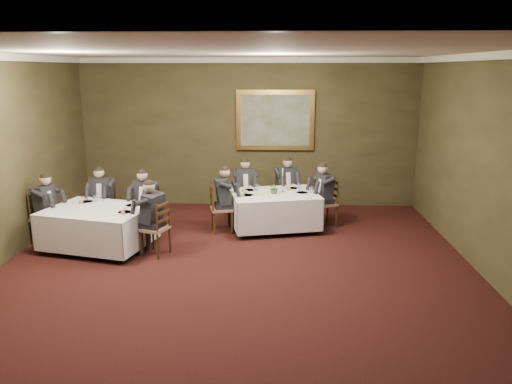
# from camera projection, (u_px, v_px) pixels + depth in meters

# --- Properties ---
(ground) EXTENTS (10.00, 10.00, 0.00)m
(ground) POSITION_uv_depth(u_px,v_px,m) (231.00, 292.00, 7.46)
(ground) COLOR black
(ground) RESTS_ON ground
(ceiling) EXTENTS (8.00, 10.00, 0.10)m
(ceiling) POSITION_uv_depth(u_px,v_px,m) (227.00, 49.00, 6.62)
(ceiling) COLOR silver
(ceiling) RESTS_ON back_wall
(back_wall) EXTENTS (8.00, 0.10, 3.50)m
(back_wall) POSITION_uv_depth(u_px,v_px,m) (249.00, 133.00, 11.89)
(back_wall) COLOR #332C19
(back_wall) RESTS_ON ground
(crown_molding) EXTENTS (8.00, 10.00, 0.12)m
(crown_molding) POSITION_uv_depth(u_px,v_px,m) (228.00, 54.00, 6.63)
(crown_molding) COLOR white
(crown_molding) RESTS_ON back_wall
(table_main) EXTENTS (2.00, 1.69, 0.67)m
(table_main) POSITION_uv_depth(u_px,v_px,m) (274.00, 208.00, 10.32)
(table_main) COLOR black
(table_main) RESTS_ON ground
(table_second) EXTENTS (2.10, 1.78, 0.67)m
(table_second) POSITION_uv_depth(u_px,v_px,m) (99.00, 225.00, 9.19)
(table_second) COLOR black
(table_second) RESTS_ON ground
(chair_main_backleft) EXTENTS (0.51, 0.50, 1.00)m
(chair_main_backleft) POSITION_uv_depth(u_px,v_px,m) (245.00, 205.00, 11.14)
(chair_main_backleft) COLOR #8A6246
(chair_main_backleft) RESTS_ON ground
(diner_main_backleft) EXTENTS (0.48, 0.55, 1.35)m
(diner_main_backleft) POSITION_uv_depth(u_px,v_px,m) (245.00, 195.00, 11.07)
(diner_main_backleft) COLOR black
(diner_main_backleft) RESTS_ON chair_main_backleft
(chair_main_backright) EXTENTS (0.55, 0.53, 1.00)m
(chair_main_backright) POSITION_uv_depth(u_px,v_px,m) (286.00, 203.00, 11.30)
(chair_main_backright) COLOR #8A6246
(chair_main_backright) RESTS_ON ground
(diner_main_backright) EXTENTS (0.52, 0.58, 1.35)m
(diner_main_backright) POSITION_uv_depth(u_px,v_px,m) (286.00, 194.00, 11.24)
(diner_main_backright) COLOR black
(diner_main_backright) RESTS_ON chair_main_backright
(chair_main_endleft) EXTENTS (0.52, 0.53, 1.00)m
(chair_main_endleft) POSITION_uv_depth(u_px,v_px,m) (221.00, 218.00, 10.17)
(chair_main_endleft) COLOR #8A6246
(chair_main_endleft) RESTS_ON ground
(diner_main_endleft) EXTENTS (0.56, 0.51, 1.35)m
(diner_main_endleft) POSITION_uv_depth(u_px,v_px,m) (221.00, 208.00, 10.11)
(diner_main_endleft) COLOR black
(diner_main_endleft) RESTS_ON chair_main_endleft
(chair_main_endright) EXTENTS (0.56, 0.57, 1.00)m
(chair_main_endright) POSITION_uv_depth(u_px,v_px,m) (325.00, 213.00, 10.56)
(chair_main_endright) COLOR #8A6246
(chair_main_endright) RESTS_ON ground
(diner_main_endright) EXTENTS (0.60, 0.56, 1.35)m
(diner_main_endright) POSITION_uv_depth(u_px,v_px,m) (325.00, 202.00, 10.50)
(diner_main_endright) COLOR black
(diner_main_endright) RESTS_ON chair_main_endright
(chair_sec_backleft) EXTENTS (0.46, 0.45, 1.00)m
(chair_sec_backleft) POSITION_uv_depth(u_px,v_px,m) (104.00, 217.00, 10.23)
(chair_sec_backleft) COLOR #8A6246
(chair_sec_backleft) RESTS_ON ground
(diner_sec_backleft) EXTENTS (0.44, 0.50, 1.35)m
(diner_sec_backleft) POSITION_uv_depth(u_px,v_px,m) (103.00, 207.00, 10.17)
(diner_sec_backleft) COLOR black
(diner_sec_backleft) RESTS_ON chair_sec_backleft
(chair_sec_backright) EXTENTS (0.56, 0.55, 1.00)m
(chair_sec_backright) POSITION_uv_depth(u_px,v_px,m) (147.00, 221.00, 9.97)
(chair_sec_backright) COLOR #8A6246
(chair_sec_backright) RESTS_ON ground
(diner_sec_backright) EXTENTS (0.54, 0.59, 1.35)m
(diner_sec_backright) POSITION_uv_depth(u_px,v_px,m) (147.00, 210.00, 9.91)
(diner_sec_backright) COLOR black
(diner_sec_backright) RESTS_ON chair_sec_backright
(chair_sec_endright) EXTENTS (0.55, 0.56, 1.00)m
(chair_sec_endright) POSITION_uv_depth(u_px,v_px,m) (156.00, 239.00, 8.92)
(chair_sec_endright) COLOR #8A6246
(chair_sec_endright) RESTS_ON ground
(diner_sec_endright) EXTENTS (0.59, 0.55, 1.35)m
(diner_sec_endright) POSITION_uv_depth(u_px,v_px,m) (155.00, 227.00, 8.87)
(diner_sec_endright) COLOR black
(diner_sec_endright) RESTS_ON chair_sec_endright
(chair_sec_endleft) EXTENTS (0.51, 0.52, 1.00)m
(chair_sec_endleft) POSITION_uv_depth(u_px,v_px,m) (46.00, 228.00, 9.54)
(chair_sec_endleft) COLOR #8A6246
(chair_sec_endleft) RESTS_ON ground
(diner_sec_endleft) EXTENTS (0.56, 0.50, 1.35)m
(diner_sec_endleft) POSITION_uv_depth(u_px,v_px,m) (46.00, 217.00, 9.48)
(diner_sec_endleft) COLOR black
(diner_sec_endleft) RESTS_ON chair_sec_endleft
(centerpiece) EXTENTS (0.28, 0.25, 0.26)m
(centerpiece) POSITION_uv_depth(u_px,v_px,m) (275.00, 187.00, 10.18)
(centerpiece) COLOR #2D5926
(centerpiece) RESTS_ON table_main
(candlestick) EXTENTS (0.08, 0.08, 0.52)m
(candlestick) POSITION_uv_depth(u_px,v_px,m) (283.00, 183.00, 10.30)
(candlestick) COLOR gold
(candlestick) RESTS_ON table_main
(place_setting_table_main) EXTENTS (0.33, 0.31, 0.14)m
(place_setting_table_main) POSITION_uv_depth(u_px,v_px,m) (251.00, 188.00, 10.53)
(place_setting_table_main) COLOR white
(place_setting_table_main) RESTS_ON table_main
(place_setting_table_second) EXTENTS (0.33, 0.31, 0.14)m
(place_setting_table_second) POSITION_uv_depth(u_px,v_px,m) (89.00, 200.00, 9.62)
(place_setting_table_second) COLOR white
(place_setting_table_second) RESTS_ON table_second
(painting) EXTENTS (1.83, 0.09, 1.41)m
(painting) POSITION_uv_depth(u_px,v_px,m) (275.00, 120.00, 11.72)
(painting) COLOR #E6AE54
(painting) RESTS_ON back_wall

